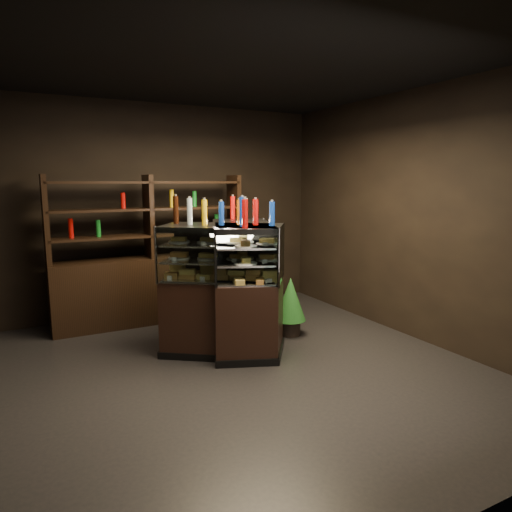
{
  "coord_description": "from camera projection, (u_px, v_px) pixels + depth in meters",
  "views": [
    {
      "loc": [
        -1.75,
        -4.01,
        1.92
      ],
      "look_at": [
        0.56,
        0.41,
        1.1
      ],
      "focal_mm": 32.0,
      "sensor_mm": 36.0,
      "label": 1
    }
  ],
  "objects": [
    {
      "name": "display_case",
      "position": [
        233.0,
        308.0,
        5.22
      ],
      "size": [
        1.57,
        1.49,
        1.45
      ],
      "rotation": [
        0.0,
        0.0,
        0.29
      ],
      "color": "black",
      "rests_on": "ground"
    },
    {
      "name": "potted_conifer",
      "position": [
        290.0,
        298.0,
        5.68
      ],
      "size": [
        0.39,
        0.39,
        0.83
      ],
      "rotation": [
        0.0,
        0.0,
        0.36
      ],
      "color": "black",
      "rests_on": "ground"
    },
    {
      "name": "bottles_top",
      "position": [
        232.0,
        211.0,
        5.04
      ],
      "size": [
        0.98,
        1.07,
        0.3
      ],
      "color": "#B20C0A",
      "rests_on": "display_case"
    },
    {
      "name": "room_shell",
      "position": [
        224.0,
        179.0,
        4.31
      ],
      "size": [
        5.02,
        5.02,
        3.01
      ],
      "color": "black",
      "rests_on": "ground"
    },
    {
      "name": "back_shelving",
      "position": [
        151.0,
        278.0,
        6.22
      ],
      "size": [
        2.57,
        0.43,
        2.0
      ],
      "rotation": [
        0.0,
        0.0,
        0.0
      ],
      "color": "black",
      "rests_on": "ground"
    },
    {
      "name": "food_display",
      "position": [
        233.0,
        256.0,
        5.12
      ],
      "size": [
        1.15,
        1.21,
        0.45
      ],
      "color": "gold",
      "rests_on": "display_case"
    },
    {
      "name": "ground",
      "position": [
        226.0,
        372.0,
        4.62
      ],
      "size": [
        5.0,
        5.0,
        0.0
      ],
      "primitive_type": "plane",
      "color": "black",
      "rests_on": "ground"
    }
  ]
}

